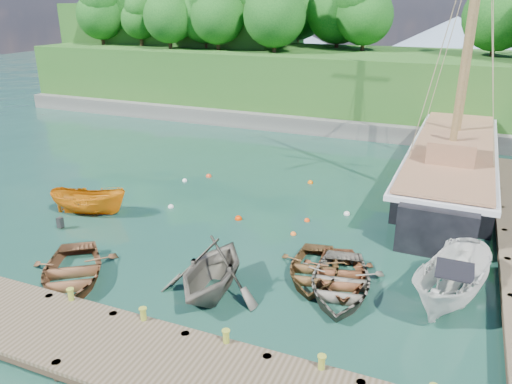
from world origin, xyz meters
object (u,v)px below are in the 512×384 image
Objects in this scene: motorboat_orange at (91,214)px; schooner at (451,168)px; rowboat_0 at (72,281)px; rowboat_3 at (339,292)px; rowboat_1 at (212,293)px; cabin_boat_white at (449,304)px; rowboat_4 at (313,277)px; rowboat_2 at (340,282)px.

schooner is at bearing -68.79° from motorboat_orange.
rowboat_0 is 10.45m from rowboat_3.
cabin_boat_white is at bearing 13.32° from rowboat_1.
rowboat_3 is 14.55m from schooner.
rowboat_4 is at bearing 141.49° from rowboat_3.
rowboat_1 is 8.75m from cabin_boat_white.
rowboat_1 is 0.94× the size of rowboat_3.
rowboat_3 is at bearing -16.69° from rowboat_0.
schooner is at bearing 67.31° from rowboat_3.
rowboat_2 is 13.62m from motorboat_orange.
cabin_boat_white is at bearing -108.83° from motorboat_orange.
rowboat_2 is 4.08m from cabin_boat_white.
motorboat_orange is at bearing -143.90° from schooner.
schooner is at bearing 109.13° from cabin_boat_white.
rowboat_4 is 5.15m from cabin_boat_white.
motorboat_orange is 17.67m from cabin_boat_white.
schooner is (-0.71, 13.40, 1.06)m from cabin_boat_white.
rowboat_2 is 1.01× the size of motorboat_orange.
cabin_boat_white is at bearing -18.76° from rowboat_0.
motorboat_orange is at bearing 162.09° from rowboat_4.
motorboat_orange reaches higher than rowboat_4.
rowboat_0 is at bearing -159.83° from motorboat_orange.
rowboat_1 is at bearing -21.11° from rowboat_0.
rowboat_3 is at bearing -101.78° from schooner.
rowboat_1 is at bearing -164.20° from rowboat_2.
rowboat_4 is at bearing -10.52° from rowboat_0.
rowboat_3 is 1.40m from rowboat_4.
motorboat_orange is (-13.53, 1.53, 0.00)m from rowboat_2.
rowboat_2 is 0.78× the size of cabin_boat_white.
rowboat_2 is at bearing -12.57° from rowboat_0.
motorboat_orange reaches higher than rowboat_0.
rowboat_2 is 0.98× the size of rowboat_4.
rowboat_4 is (-1.07, -0.07, 0.00)m from rowboat_2.
rowboat_1 reaches higher than rowboat_0.
rowboat_1 is 0.85× the size of cabin_boat_white.
cabin_boat_white reaches higher than rowboat_2.
rowboat_4 is at bearing 167.57° from rowboat_2.
rowboat_0 reaches higher than rowboat_2.
rowboat_0 is at bearing -125.95° from schooner.
cabin_boat_white is (3.92, 0.76, 0.00)m from rowboat_3.
rowboat_4 is at bearing -111.24° from motorboat_orange.
rowboat_1 reaches higher than rowboat_3.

